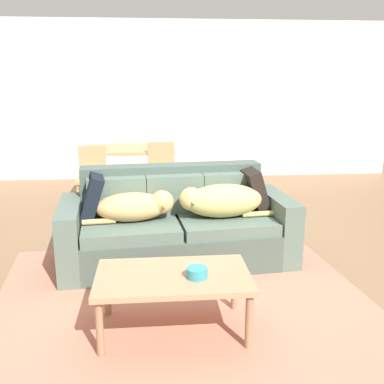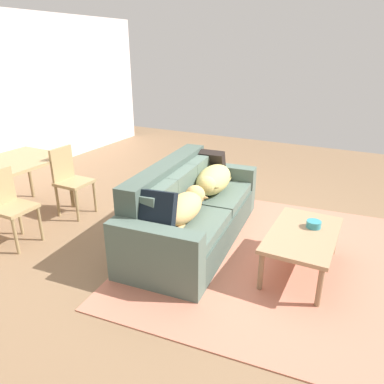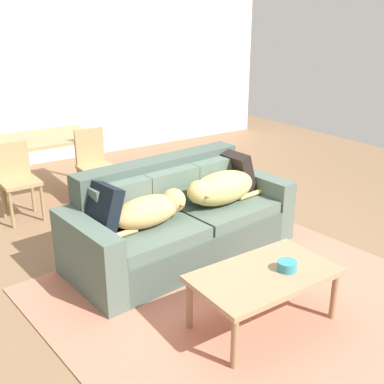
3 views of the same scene
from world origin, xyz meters
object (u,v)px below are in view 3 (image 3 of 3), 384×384
Objects in this scene: throw_pillow_by_left_arm at (99,209)px; dog_on_right_cushion at (220,188)px; dining_chair_near_right at (94,162)px; dog_on_left_cushion at (151,210)px; bowl_on_coffee_table at (287,266)px; dining_table at (41,143)px; couch at (178,221)px; coffee_table at (264,278)px; throw_pillow_by_right_arm at (235,172)px; dining_chair_near_left at (18,177)px.

dog_on_right_cushion is at bearing -3.88° from throw_pillow_by_left_arm.
dog_on_right_cushion is 1.92m from dining_chair_near_right.
dining_chair_near_right is (0.28, 1.89, -0.09)m from dog_on_left_cushion.
dog_on_left_cushion is at bearing 109.84° from bowl_on_coffee_table.
dining_table is at bearing 128.37° from dining_chair_near_right.
dining_chair_near_right reaches higher than bowl_on_coffee_table.
dog_on_left_cushion is (-0.38, -0.15, 0.25)m from couch.
dog_on_right_cushion is at bearing -74.47° from dining_chair_near_right.
bowl_on_coffee_table reaches higher than coffee_table.
couch is 5.22× the size of throw_pillow_by_right_arm.
couch reaches higher than dining_table.
dining_chair_near_left is (-1.81, 1.62, -0.16)m from throw_pillow_by_right_arm.
dog_on_left_cushion is 2.01m from dining_chair_near_left.
dining_chair_near_right reaches higher than throw_pillow_by_left_arm.
throw_pillow_by_right_arm is 0.33× the size of dining_table.
throw_pillow_by_right_arm is 0.48× the size of dining_chair_near_right.
dining_chair_near_right is (0.70, 1.76, -0.15)m from throw_pillow_by_left_arm.
dog_on_left_cushion is 1.30m from bowl_on_coffee_table.
couch is at bearing -86.68° from dining_chair_near_right.
dog_on_left_cushion reaches higher than bowl_on_coffee_table.
throw_pillow_by_right_arm is 2.44m from dining_chair_near_left.
couch is 2.40m from dining_table.
dining_table is at bearing 88.66° from dog_on_left_cushion.
throw_pillow_by_right_arm reaches higher than dog_on_left_cushion.
coffee_table is 1.23× the size of dining_chair_near_left.
coffee_table is (-0.51, -1.20, -0.23)m from dog_on_right_cushion.
dining_table is (-0.46, 3.62, 0.31)m from coffee_table.
dog_on_left_cushion is at bearing 177.71° from dog_on_right_cushion.
dog_on_left_cushion is 0.64× the size of dining_table.
bowl_on_coffee_table is 3.30m from dining_chair_near_left.
dining_chair_near_right is (0.92, -0.01, 0.02)m from dining_chair_near_left.
bowl_on_coffee_table is (0.44, -1.22, -0.12)m from dog_on_left_cushion.
dog_on_right_cushion is 0.72× the size of dining_table.
throw_pillow_by_left_arm reaches higher than dining_table.
couch is at bearing 159.98° from dog_on_right_cushion.
dining_chair_near_left is at bearing 106.78° from coffee_table.
dog_on_right_cushion reaches higher than dining_table.
throw_pillow_by_right_arm is (0.38, 0.24, 0.03)m from dog_on_right_cushion.
dog_on_right_cushion is 1.03× the size of dining_chair_near_right.
bowl_on_coffee_table is 3.12m from dining_chair_near_right.
dining_table is (-0.55, 2.31, 0.35)m from couch.
couch is 1.75m from dining_chair_near_right.
throw_pillow_by_left_arm is 2.35m from dining_table.
dining_table is (-0.97, 2.42, 0.08)m from dog_on_right_cushion.
bowl_on_coffee_table is (-0.35, -1.27, -0.15)m from dog_on_right_cushion.
dining_chair_near_left is (-0.92, 3.06, 0.10)m from coffee_table.
dog_on_right_cushion is at bearing -68.20° from dining_table.
coffee_table is 1.17× the size of dining_chair_near_right.
dining_chair_near_left is (-1.43, 1.86, -0.13)m from dog_on_right_cushion.
dining_chair_near_right is (-0.17, 3.11, 0.04)m from bowl_on_coffee_table.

